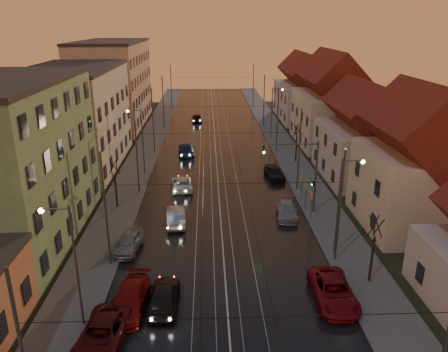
{
  "coord_description": "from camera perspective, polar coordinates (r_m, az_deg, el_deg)",
  "views": [
    {
      "loc": [
        -1.13,
        -20.26,
        17.51
      ],
      "look_at": [
        0.53,
        22.59,
        2.25
      ],
      "focal_mm": 35.0,
      "sensor_mm": 36.0,
      "label": 1
    }
  ],
  "objects": [
    {
      "name": "tram_rail_1",
      "position": [
        62.74,
        -1.81,
        3.43
      ],
      "size": [
        0.06,
        120.0,
        0.03
      ],
      "primitive_type": "cube",
      "color": "gray",
      "rests_on": "road"
    },
    {
      "name": "driving_car_4",
      "position": [
        80.95,
        -3.55,
        7.6
      ],
      "size": [
        2.01,
        4.49,
        1.5
      ],
      "primitive_type": "imported",
      "rotation": [
        0.0,
        0.0,
        3.2
      ],
      "color": "black",
      "rests_on": "ground"
    },
    {
      "name": "catenary_pole_l_1",
      "position": [
        32.89,
        -15.2,
        -4.45
      ],
      "size": [
        0.16,
        0.16,
        9.0
      ],
      "primitive_type": "cylinder",
      "color": "#595B60",
      "rests_on": "ground"
    },
    {
      "name": "parked_left_3",
      "position": [
        36.31,
        -12.36,
        -8.44
      ],
      "size": [
        2.19,
        4.43,
        1.45
      ],
      "primitive_type": "imported",
      "rotation": [
        0.0,
        0.0,
        -0.11
      ],
      "color": "#9A9BA0",
      "rests_on": "ground"
    },
    {
      "name": "parked_left_2",
      "position": [
        29.58,
        -12.18,
        -15.44
      ],
      "size": [
        2.47,
        5.29,
        1.49
      ],
      "primitive_type": "imported",
      "rotation": [
        0.0,
        0.0,
        -0.08
      ],
      "color": "maroon",
      "rests_on": "ground"
    },
    {
      "name": "parked_left_1",
      "position": [
        27.22,
        -15.68,
        -19.33
      ],
      "size": [
        2.98,
        5.52,
        1.47
      ],
      "primitive_type": "imported",
      "rotation": [
        0.0,
        0.0,
        -0.11
      ],
      "color": "#4D0D13",
      "rests_on": "ground"
    },
    {
      "name": "street_lamp_1",
      "position": [
        34.35,
        15.3,
        -2.71
      ],
      "size": [
        1.75,
        0.32,
        8.0
      ],
      "color": "#595B60",
      "rests_on": "ground"
    },
    {
      "name": "sidewalk_right",
      "position": [
        63.72,
        7.94,
        3.52
      ],
      "size": [
        4.0,
        120.0,
        0.15
      ],
      "primitive_type": "cube",
      "color": "#4C4C4C",
      "rests_on": "ground"
    },
    {
      "name": "house_right_4",
      "position": [
        84.19,
        10.42,
        10.76
      ],
      "size": [
        9.18,
        16.32,
        10.0
      ],
      "color": "beige",
      "rests_on": "ground"
    },
    {
      "name": "tram_rail_3",
      "position": [
        62.83,
        0.91,
        3.46
      ],
      "size": [
        0.06,
        120.0,
        0.03
      ],
      "primitive_type": "cube",
      "color": "gray",
      "rests_on": "road"
    },
    {
      "name": "street_lamp_0",
      "position": [
        26.81,
        -19.53,
        -9.75
      ],
      "size": [
        1.75,
        0.32,
        8.0
      ],
      "color": "#595B60",
      "rests_on": "ground"
    },
    {
      "name": "parked_right_2",
      "position": [
        51.51,
        6.59,
        0.47
      ],
      "size": [
        2.33,
        4.62,
        1.51
      ],
      "primitive_type": "imported",
      "rotation": [
        0.0,
        0.0,
        0.13
      ],
      "color": "black",
      "rests_on": "ground"
    },
    {
      "name": "catenary_pole_l_3",
      "position": [
        61.13,
        -9.26,
        7.05
      ],
      "size": [
        0.16,
        0.16,
        9.0
      ],
      "primitive_type": "cylinder",
      "color": "#595B60",
      "rests_on": "ground"
    },
    {
      "name": "tram_rail_2",
      "position": [
        62.77,
        -0.4,
        3.44
      ],
      "size": [
        0.06,
        120.0,
        0.03
      ],
      "primitive_type": "cube",
      "color": "gray",
      "rests_on": "road"
    },
    {
      "name": "catenary_pole_r_4",
      "position": [
        76.02,
        5.24,
        9.66
      ],
      "size": [
        0.16,
        0.16,
        9.0
      ],
      "primitive_type": "cylinder",
      "color": "#595B60",
      "rests_on": "ground"
    },
    {
      "name": "catenary_pole_l_2",
      "position": [
        46.74,
        -11.34,
        3.04
      ],
      "size": [
        0.16,
        0.16,
        9.0
      ],
      "primitive_type": "cylinder",
      "color": "#595B60",
      "rests_on": "ground"
    },
    {
      "name": "road",
      "position": [
        62.76,
        -1.1,
        3.41
      ],
      "size": [
        16.0,
        120.0,
        0.04
      ],
      "primitive_type": "cube",
      "color": "black",
      "rests_on": "ground"
    },
    {
      "name": "house_right_2",
      "position": [
        53.14,
        17.86,
        4.62
      ],
      "size": [
        9.18,
        12.24,
        9.2
      ],
      "color": "beige",
      "rests_on": "ground"
    },
    {
      "name": "catenary_pole_r_0",
      "position": [
        21.62,
        26.81,
        -19.88
      ],
      "size": [
        0.16,
        0.16,
        9.0
      ],
      "primitive_type": "cylinder",
      "color": "#595B60",
      "rests_on": "ground"
    },
    {
      "name": "bare_tree_0",
      "position": [
        43.92,
        -14.0,
        -1.02
      ],
      "size": [
        1.09,
        1.09,
        5.11
      ],
      "color": "black",
      "rests_on": "ground"
    },
    {
      "name": "catenary_pole_r_2",
      "position": [
        47.15,
        9.79,
        3.28
      ],
      "size": [
        0.16,
        0.16,
        9.0
      ],
      "primitive_type": "cylinder",
      "color": "#595B60",
      "rests_on": "ground"
    },
    {
      "name": "parked_right_1",
      "position": [
        41.74,
        8.22,
        -4.42
      ],
      "size": [
        2.35,
        4.82,
        1.35
      ],
      "primitive_type": "imported",
      "rotation": [
        0.0,
        0.0,
        -0.1
      ],
      "color": "#9A999F",
      "rests_on": "ground"
    },
    {
      "name": "sidewalk_left",
      "position": [
        63.36,
        -10.2,
        3.3
      ],
      "size": [
        4.0,
        120.0,
        0.15
      ],
      "primitive_type": "cube",
      "color": "#4C4C4C",
      "rests_on": "ground"
    },
    {
      "name": "driving_car_1",
      "position": [
        40.1,
        -6.32,
        -5.23
      ],
      "size": [
        2.04,
        4.75,
        1.52
      ],
      "primitive_type": "imported",
      "rotation": [
        0.0,
        0.0,
        3.24
      ],
      "color": "#9D9DA2",
      "rests_on": "ground"
    },
    {
      "name": "bare_tree_1",
      "position": [
        32.31,
        18.86,
        -9.27
      ],
      "size": [
        1.09,
        1.09,
        5.11
      ],
      "color": "black",
      "rests_on": "ground"
    },
    {
      "name": "bare_tree_2",
      "position": [
        57.48,
        9.46,
        4.17
      ],
      "size": [
        1.09,
        1.09,
        5.11
      ],
      "color": "black",
      "rests_on": "ground"
    },
    {
      "name": "house_right_3",
      "position": [
        66.84,
        13.72,
        8.95
      ],
      "size": [
        9.18,
        14.28,
        11.5
      ],
      "color": "beige",
      "rests_on": "ground"
    },
    {
      "name": "house_right_1",
      "position": [
        41.45,
        23.84,
        0.95
      ],
      "size": [
        8.67,
        10.2,
        10.8
      ],
      "color": "beige",
      "rests_on": "ground"
    },
    {
      "name": "catenary_pole_l_4",
      "position": [
        75.76,
        -7.96,
        9.52
      ],
      "size": [
        0.16,
        0.16,
        9.0
      ],
      "primitive_type": "cylinder",
      "color": "#595B60",
      "rests_on": "ground"
    },
    {
      "name": "catenary_pole_r_1",
      "position": [
        33.47,
        14.91,
        -3.99
      ],
      "size": [
        0.16,
        0.16,
        9.0
      ],
      "primitive_type": "cylinder",
      "color": "#595B60",
      "rests_on": "ground"
    },
    {
      "name": "traffic_light_mast",
      "position": [
        41.4,
        10.63,
        1.07
      ],
      "size": [
        5.3,
        0.32,
        7.2
      ],
      "color": "#595B60",
      "rests_on": "ground"
    },
    {
      "name": "catenary_pole_r_3",
      "position": [
        61.45,
        7.0,
        7.22
      ],
      "size": [
        0.16,
        0.16,
        9.0
      ],
      "primitive_type": "cylinder",
      "color": "#595B60",
      "rests_on": "ground"
    },
    {
      "name": "parked_right_0",
      "position": [
        30.52,
        14.09,
        -14.37
      ],
      "size": [
        2.6,
        5.51,
        1.52
      ],
      "primitive_type": "imported",
      "rotation": [
        0.0,
        0.0,
        -0.01
      ],
      "color": "maroon",
      "rests_on": "ground"
    },
    {
      "name": "apartment_left_2",
      "position": [
        57.84,
        -18.76,
        7.07
      ],
      "size": [
        10.0,
        20.0,
        12.0
      ],
      "primitive_type": "cube",
      "color": "#C0AF95",
      "rests_on": "ground"
    },
    {
      "name": "street_lamp_2",
      "position": [
        52.44,
        -10.95,
        5.3
      ],
      "size": [
        1.75,
        0.32,
        8.0
      ],
      "color": "#595B60",
      "rests_on": "ground"
    },
    {
      "name": "ground",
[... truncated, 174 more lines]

